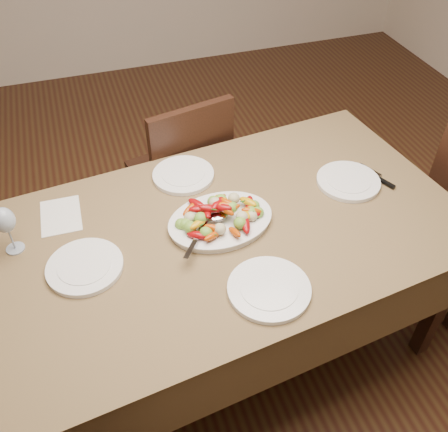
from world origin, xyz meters
TOP-DOWN VIEW (x-y plane):
  - floor at (0.00, 0.00)m, footprint 6.00×6.00m
  - dining_table at (-0.19, 0.02)m, footprint 1.95×1.25m
  - chair_far at (-0.20, 0.77)m, footprint 0.50×0.50m
  - serving_platter at (-0.20, 0.04)m, footprint 0.43×0.34m
  - roasted_vegetables at (-0.20, 0.04)m, footprint 0.35×0.26m
  - serving_spoon at (-0.26, -0.00)m, footprint 0.26×0.21m
  - plate_left at (-0.71, -0.02)m, footprint 0.27×0.27m
  - plate_right at (0.39, 0.11)m, footprint 0.26×0.26m
  - plate_far at (-0.26, 0.37)m, footprint 0.26×0.26m
  - plate_near at (-0.14, -0.32)m, footprint 0.28×0.28m
  - wine_glass at (-0.94, 0.15)m, footprint 0.08×0.08m
  - menu_card at (-0.77, 0.28)m, footprint 0.16×0.21m
  - table_knife at (0.52, 0.10)m, footprint 0.09×0.19m

SIDE VIEW (x-z plane):
  - floor at x=0.00m, z-range 0.00..0.00m
  - dining_table at x=-0.19m, z-range 0.00..0.76m
  - chair_far at x=-0.20m, z-range 0.00..0.95m
  - menu_card at x=-0.77m, z-range 0.76..0.76m
  - table_knife at x=0.52m, z-range 0.76..0.77m
  - plate_left at x=-0.71m, z-range 0.76..0.78m
  - plate_right at x=0.39m, z-range 0.76..0.78m
  - plate_far at x=-0.26m, z-range 0.76..0.78m
  - plate_near at x=-0.14m, z-range 0.76..0.78m
  - serving_platter at x=-0.20m, z-range 0.76..0.78m
  - serving_spoon at x=-0.26m, z-range 0.79..0.82m
  - roasted_vegetables at x=-0.20m, z-range 0.78..0.87m
  - wine_glass at x=-0.94m, z-range 0.76..0.96m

